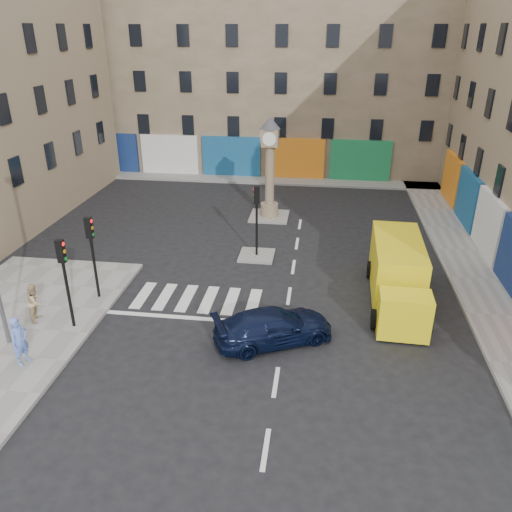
% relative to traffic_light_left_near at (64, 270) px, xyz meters
% --- Properties ---
extents(ground, '(120.00, 120.00, 0.00)m').
position_rel_traffic_light_left_near_xyz_m(ground, '(8.30, -0.20, -2.62)').
color(ground, black).
rests_on(ground, ground).
extents(sidewalk_right, '(2.60, 30.00, 0.15)m').
position_rel_traffic_light_left_near_xyz_m(sidewalk_right, '(17.00, 9.80, -2.55)').
color(sidewalk_right, gray).
rests_on(sidewalk_right, ground).
extents(sidewalk_far, '(32.00, 2.40, 0.15)m').
position_rel_traffic_light_left_near_xyz_m(sidewalk_far, '(4.30, 22.00, -2.55)').
color(sidewalk_far, gray).
rests_on(sidewalk_far, ground).
extents(island_near, '(1.80, 1.80, 0.12)m').
position_rel_traffic_light_left_near_xyz_m(island_near, '(6.30, 7.80, -2.56)').
color(island_near, gray).
rests_on(island_near, ground).
extents(island_far, '(2.40, 2.40, 0.12)m').
position_rel_traffic_light_left_near_xyz_m(island_far, '(6.30, 13.80, -2.56)').
color(island_far, gray).
rests_on(island_far, ground).
extents(building_far, '(32.00, 10.00, 17.00)m').
position_rel_traffic_light_left_near_xyz_m(building_far, '(4.30, 27.80, 5.88)').
color(building_far, '#8E765E').
rests_on(building_far, ground).
extents(traffic_light_left_near, '(0.28, 0.22, 3.70)m').
position_rel_traffic_light_left_near_xyz_m(traffic_light_left_near, '(0.00, 0.00, 0.00)').
color(traffic_light_left_near, black).
rests_on(traffic_light_left_near, sidewalk_left).
extents(traffic_light_left_far, '(0.28, 0.22, 3.70)m').
position_rel_traffic_light_left_near_xyz_m(traffic_light_left_far, '(0.00, 2.40, 0.00)').
color(traffic_light_left_far, black).
rests_on(traffic_light_left_far, sidewalk_left).
extents(traffic_light_island, '(0.28, 0.22, 3.70)m').
position_rel_traffic_light_left_near_xyz_m(traffic_light_island, '(6.30, 7.80, -0.03)').
color(traffic_light_island, black).
rests_on(traffic_light_island, island_near).
extents(clock_pillar, '(1.20, 1.20, 6.10)m').
position_rel_traffic_light_left_near_xyz_m(clock_pillar, '(6.30, 13.80, 0.93)').
color(clock_pillar, '#887259').
rests_on(clock_pillar, island_far).
extents(navy_sedan, '(4.92, 3.70, 1.33)m').
position_rel_traffic_light_left_near_xyz_m(navy_sedan, '(7.97, 0.20, -1.96)').
color(navy_sedan, black).
rests_on(navy_sedan, ground).
extents(yellow_van, '(2.49, 6.84, 2.46)m').
position_rel_traffic_light_left_near_xyz_m(yellow_van, '(12.96, 4.22, -1.40)').
color(yellow_van, yellow).
rests_on(yellow_van, ground).
extents(pedestrian_blue, '(0.60, 0.76, 1.82)m').
position_rel_traffic_light_left_near_xyz_m(pedestrian_blue, '(-0.63, -2.50, -1.56)').
color(pedestrian_blue, '#6183DE').
rests_on(pedestrian_blue, sidewalk_left).
extents(pedestrian_tan, '(0.73, 0.87, 1.60)m').
position_rel_traffic_light_left_near_xyz_m(pedestrian_tan, '(-1.64, 0.27, -1.67)').
color(pedestrian_tan, tan).
rests_on(pedestrian_tan, sidewalk_left).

